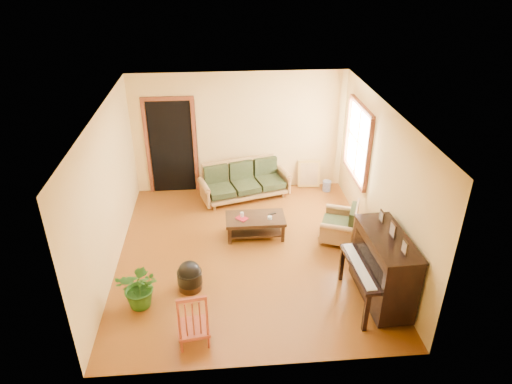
{
  "coord_description": "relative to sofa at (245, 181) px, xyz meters",
  "views": [
    {
      "loc": [
        -0.42,
        -6.61,
        4.78
      ],
      "look_at": [
        0.16,
        0.2,
        1.1
      ],
      "focal_mm": 32.0,
      "sensor_mm": 36.0,
      "label": 1
    }
  ],
  "objects": [
    {
      "name": "coffee_table",
      "position": [
        0.1,
        -1.47,
        -0.2
      ],
      "size": [
        1.09,
        0.6,
        0.4
      ],
      "primitive_type": "cube",
      "rotation": [
        0.0,
        0.0,
        -0.0
      ],
      "color": "black",
      "rests_on": "floor"
    },
    {
      "name": "red_chair",
      "position": [
        -0.96,
        -3.97,
        0.05
      ],
      "size": [
        0.47,
        0.51,
        0.9
      ],
      "primitive_type": "cube",
      "rotation": [
        0.0,
        0.0,
        0.13
      ],
      "color": "maroon",
      "rests_on": "floor"
    },
    {
      "name": "window",
      "position": [
        2.13,
        -0.69,
        1.1
      ],
      "size": [
        0.12,
        1.36,
        1.46
      ],
      "primitive_type": "cube",
      "color": "white",
      "rests_on": "right_wall"
    },
    {
      "name": "leaning_frame",
      "position": [
        1.45,
        0.4,
        -0.07
      ],
      "size": [
        0.49,
        0.14,
        0.65
      ],
      "primitive_type": "cube",
      "rotation": [
        0.0,
        0.0,
        -0.06
      ],
      "color": "gold",
      "rests_on": "floor"
    },
    {
      "name": "remote",
      "position": [
        0.42,
        -1.38,
        0.0
      ],
      "size": [
        0.15,
        0.09,
        0.01
      ],
      "primitive_type": "cube",
      "rotation": [
        0.0,
        0.0,
        0.37
      ],
      "color": "black",
      "rests_on": "coffee_table"
    },
    {
      "name": "sofa",
      "position": [
        0.0,
        0.0,
        0.0
      ],
      "size": [
        2.0,
        1.26,
        0.8
      ],
      "primitive_type": "cube",
      "rotation": [
        0.0,
        0.0,
        0.28
      ],
      "color": "olive",
      "rests_on": "floor"
    },
    {
      "name": "candle",
      "position": [
        -0.15,
        -1.45,
        0.05
      ],
      "size": [
        0.07,
        0.07,
        0.11
      ],
      "primitive_type": "cylinder",
      "rotation": [
        0.0,
        0.0,
        -0.1
      ],
      "color": "silver",
      "rests_on": "coffee_table"
    },
    {
      "name": "doorway",
      "position": [
        -1.53,
        0.49,
        0.63
      ],
      "size": [
        1.08,
        0.16,
        2.05
      ],
      "primitive_type": "cube",
      "color": "black",
      "rests_on": "floor"
    },
    {
      "name": "potted_plant",
      "position": [
        -1.75,
        -3.21,
        -0.04
      ],
      "size": [
        0.78,
        0.72,
        0.72
      ],
      "primitive_type": "imported",
      "rotation": [
        0.0,
        0.0,
        -0.28
      ],
      "color": "#275E1B",
      "rests_on": "floor"
    },
    {
      "name": "armchair",
      "position": [
        1.6,
        -1.7,
        -0.03
      ],
      "size": [
        0.93,
        0.95,
        0.75
      ],
      "primitive_type": "cube",
      "rotation": [
        0.0,
        0.0,
        -0.37
      ],
      "color": "olive",
      "rests_on": "floor"
    },
    {
      "name": "footstool",
      "position": [
        -1.05,
        -2.88,
        -0.21
      ],
      "size": [
        0.5,
        0.5,
        0.37
      ],
      "primitive_type": "cylinder",
      "rotation": [
        0.0,
        0.0,
        0.35
      ],
      "color": "black",
      "rests_on": "floor"
    },
    {
      "name": "book",
      "position": [
        -0.21,
        -1.56,
        0.01
      ],
      "size": [
        0.26,
        0.26,
        0.02
      ],
      "primitive_type": "imported",
      "rotation": [
        0.0,
        0.0,
        0.76
      ],
      "color": "maroon",
      "rests_on": "coffee_table"
    },
    {
      "name": "glass_jar",
      "position": [
        0.36,
        -1.55,
        0.02
      ],
      "size": [
        0.09,
        0.09,
        0.05
      ],
      "primitive_type": "cylinder",
      "rotation": [
        0.0,
        0.0,
        0.17
      ],
      "color": "white",
      "rests_on": "coffee_table"
    },
    {
      "name": "ceramic_crock",
      "position": [
        1.82,
        0.18,
        -0.28
      ],
      "size": [
        0.25,
        0.25,
        0.23
      ],
      "primitive_type": "cylinder",
      "rotation": [
        0.0,
        0.0,
        -0.42
      ],
      "color": "#304592",
      "rests_on": "floor"
    },
    {
      "name": "floor",
      "position": [
        -0.08,
        -1.99,
        -0.4
      ],
      "size": [
        5.0,
        5.0,
        0.0
      ],
      "primitive_type": "plane",
      "color": "#5F2F0C",
      "rests_on": "ground"
    },
    {
      "name": "piano",
      "position": [
        1.83,
        -3.41,
        0.18
      ],
      "size": [
        0.84,
        1.36,
        1.17
      ],
      "primitive_type": "cube",
      "rotation": [
        0.0,
        0.0,
        0.05
      ],
      "color": "black",
      "rests_on": "floor"
    }
  ]
}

